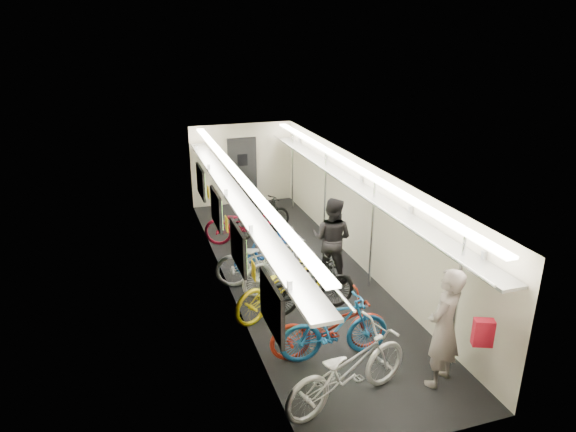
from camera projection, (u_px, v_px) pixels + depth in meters
train_car_shell at (270, 193)px, 11.06m from camera, size 10.00×10.00×10.00m
bicycle_0 at (348, 368)px, 7.17m from camera, size 2.24×1.30×1.11m
bicycle_1 at (335, 328)px, 8.14m from camera, size 1.85×0.64×1.09m
bicycle_2 at (329, 326)px, 8.24m from camera, size 2.01×0.81×1.03m
bicycle_3 at (310, 286)px, 9.45m from camera, size 1.80×0.53×1.08m
bicycle_4 at (280, 285)px, 9.48m from camera, size 2.22×1.54×1.11m
bicycle_5 at (281, 264)px, 10.30m from camera, size 1.95×1.14×1.13m
bicycle_6 at (267, 259)px, 10.49m from camera, size 2.22×1.09×1.12m
bicycle_7 at (267, 250)px, 11.15m from camera, size 1.59×0.70×0.92m
bicycle_8 at (245, 225)px, 12.36m from camera, size 2.10×1.42×1.05m
bicycle_9 at (262, 217)px, 12.94m from camera, size 1.77×1.00×1.03m
passenger_near at (444, 328)px, 7.43m from camera, size 0.82×0.73×1.89m
passenger_mid at (332, 239)px, 10.65m from camera, size 1.10×1.08×1.78m
backpack at (483, 333)px, 6.72m from camera, size 0.29×0.23×0.38m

